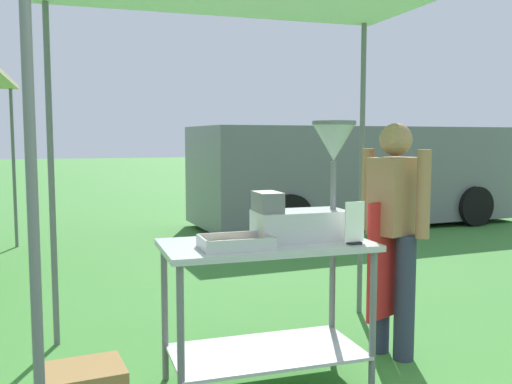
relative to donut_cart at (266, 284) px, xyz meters
The scene contains 7 objects.
ground_plane 4.71m from the donut_cart, 87.98° to the left, with size 70.00×70.00×0.00m, color #3D7F33.
donut_cart is the anchor object (origin of this frame).
donut_tray 0.38m from the donut_cart, 151.55° to the right, with size 0.40×0.27×0.07m.
donut_fryer 0.60m from the donut_cart, ahead, with size 0.63×0.28×0.72m.
menu_sign 0.63m from the donut_cart, 25.95° to the right, with size 0.13×0.05×0.25m.
vendor 1.03m from the donut_cart, 10.77° to the left, with size 0.46×0.52×1.61m.
van_grey 6.72m from the donut_cart, 57.51° to the left, with size 5.78×2.41×1.69m.
Camera 1 is at (-1.25, -1.82, 1.51)m, focal length 39.65 mm.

